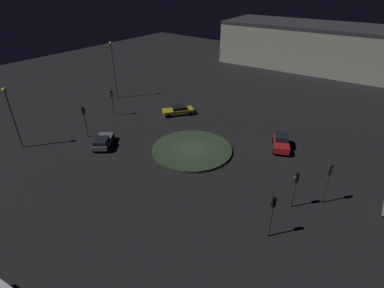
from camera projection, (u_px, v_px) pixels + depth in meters
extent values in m
plane|color=black|center=(192.00, 151.00, 35.79)|extent=(114.96, 114.96, 0.00)
cylinder|color=#2D4228|center=(192.00, 150.00, 35.72)|extent=(9.47, 9.47, 0.29)
cube|color=slate|center=(103.00, 141.00, 36.48)|extent=(4.09, 3.76, 0.55)
cube|color=black|center=(101.00, 141.00, 35.54)|extent=(2.49, 2.43, 0.45)
cylinder|color=black|center=(99.00, 138.00, 37.80)|extent=(0.69, 0.61, 0.70)
cylinder|color=black|center=(113.00, 138.00, 37.83)|extent=(0.69, 0.61, 0.70)
cylinder|color=black|center=(93.00, 149.00, 35.41)|extent=(0.69, 0.61, 0.70)
cylinder|color=black|center=(108.00, 149.00, 35.44)|extent=(0.69, 0.61, 0.70)
cube|color=gold|center=(178.00, 111.00, 44.55)|extent=(4.62, 4.11, 0.56)
cube|color=black|center=(179.00, 108.00, 44.33)|extent=(2.53, 2.44, 0.44)
cylinder|color=black|center=(187.00, 109.00, 45.78)|extent=(0.61, 0.54, 0.60)
cylinder|color=black|center=(190.00, 114.00, 44.32)|extent=(0.61, 0.54, 0.60)
cylinder|color=black|center=(166.00, 111.00, 45.06)|extent=(0.61, 0.54, 0.60)
cylinder|color=black|center=(169.00, 116.00, 43.60)|extent=(0.61, 0.54, 0.60)
cube|color=red|center=(281.00, 144.00, 35.81)|extent=(4.27, 3.24, 0.72)
cube|color=black|center=(282.00, 137.00, 35.94)|extent=(2.45, 2.22, 0.55)
cylinder|color=black|center=(289.00, 153.00, 34.63)|extent=(0.74, 0.51, 0.71)
cylinder|color=black|center=(274.00, 151.00, 34.94)|extent=(0.74, 0.51, 0.71)
cylinder|color=black|center=(287.00, 141.00, 37.03)|extent=(0.74, 0.51, 0.71)
cylinder|color=black|center=(273.00, 140.00, 37.33)|extent=(0.74, 0.51, 0.71)
cylinder|color=#2D2D2D|center=(270.00, 222.00, 23.45)|extent=(0.12, 0.12, 3.11)
cube|color=black|center=(274.00, 202.00, 22.45)|extent=(0.37, 0.33, 0.90)
sphere|color=#3F0C0C|center=(273.00, 198.00, 22.43)|extent=(0.20, 0.20, 0.20)
sphere|color=yellow|center=(273.00, 201.00, 22.56)|extent=(0.20, 0.20, 0.20)
sphere|color=#0F3819|center=(272.00, 204.00, 22.70)|extent=(0.20, 0.20, 0.20)
cylinder|color=#2D2D2D|center=(86.00, 126.00, 37.98)|extent=(0.12, 0.12, 3.21)
cube|color=black|center=(83.00, 111.00, 36.95)|extent=(0.36, 0.32, 0.90)
sphere|color=#3F0C0C|center=(84.00, 109.00, 36.79)|extent=(0.20, 0.20, 0.20)
sphere|color=#4C380F|center=(84.00, 111.00, 36.92)|extent=(0.20, 0.20, 0.20)
sphere|color=#1EE53F|center=(85.00, 113.00, 37.06)|extent=(0.20, 0.20, 0.20)
cylinder|color=#2D2D2D|center=(113.00, 106.00, 43.75)|extent=(0.12, 0.12, 2.99)
cube|color=black|center=(111.00, 93.00, 42.79)|extent=(0.31, 0.24, 0.90)
sphere|color=#3F0C0C|center=(112.00, 92.00, 42.57)|extent=(0.20, 0.20, 0.20)
sphere|color=yellow|center=(112.00, 94.00, 42.70)|extent=(0.20, 0.20, 0.20)
sphere|color=#0F3819|center=(112.00, 96.00, 42.84)|extent=(0.20, 0.20, 0.20)
cylinder|color=#2D2D2D|center=(325.00, 189.00, 26.93)|extent=(0.12, 0.12, 3.24)
cube|color=black|center=(331.00, 170.00, 25.90)|extent=(0.30, 0.22, 0.90)
sphere|color=red|center=(330.00, 166.00, 25.85)|extent=(0.20, 0.20, 0.20)
sphere|color=#4C380F|center=(329.00, 169.00, 25.98)|extent=(0.20, 0.20, 0.20)
sphere|color=#0F3819|center=(328.00, 172.00, 26.12)|extent=(0.20, 0.20, 0.20)
cylinder|color=#2D2D2D|center=(293.00, 195.00, 26.52)|extent=(0.12, 0.12, 2.81)
cube|color=black|center=(297.00, 178.00, 25.60)|extent=(0.33, 0.27, 0.90)
sphere|color=#3F0C0C|center=(296.00, 174.00, 25.56)|extent=(0.20, 0.20, 0.20)
sphere|color=yellow|center=(296.00, 177.00, 25.69)|extent=(0.20, 0.20, 0.20)
sphere|color=#0F3819|center=(295.00, 180.00, 25.83)|extent=(0.20, 0.20, 0.20)
cylinder|color=#4C4C51|center=(114.00, 72.00, 48.69)|extent=(0.18, 0.18, 8.79)
sphere|color=#F9D166|center=(110.00, 43.00, 46.43)|extent=(0.46, 0.46, 0.46)
cylinder|color=#4C4C51|center=(14.00, 121.00, 34.71)|extent=(0.18, 0.18, 7.12)
sphere|color=#F9D166|center=(4.00, 90.00, 32.86)|extent=(0.51, 0.51, 0.51)
cube|color=#ADA893|center=(312.00, 48.00, 65.44)|extent=(17.38, 38.76, 8.30)
cube|color=#333338|center=(317.00, 26.00, 63.20)|extent=(17.38, 38.76, 0.70)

